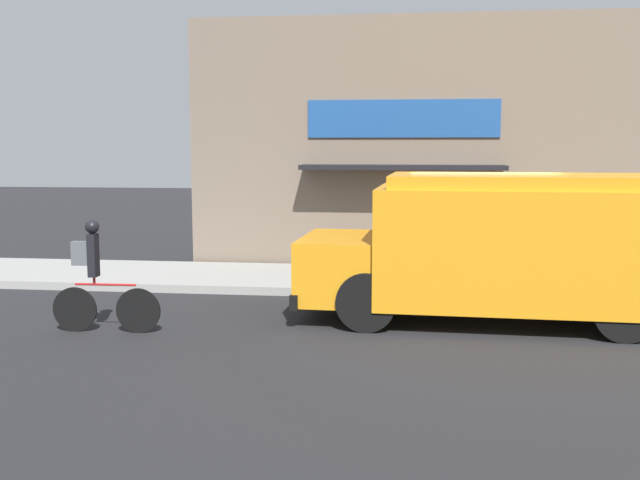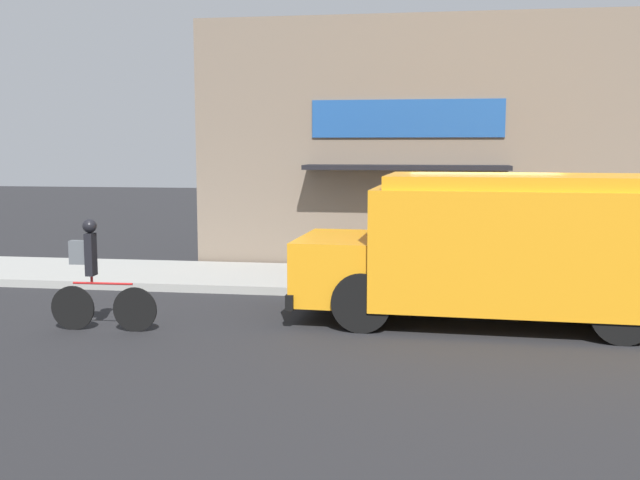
# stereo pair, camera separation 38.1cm
# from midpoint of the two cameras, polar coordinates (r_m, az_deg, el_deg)

# --- Properties ---
(ground_plane) EXTENTS (70.00, 70.00, 0.00)m
(ground_plane) POSITION_cam_midpoint_polar(r_m,az_deg,el_deg) (13.94, 11.22, -4.58)
(ground_plane) COLOR #232326
(sidewalk) EXTENTS (28.00, 2.89, 0.16)m
(sidewalk) POSITION_cam_midpoint_polar(r_m,az_deg,el_deg) (15.34, 10.85, -3.19)
(sidewalk) COLOR #999993
(sidewalk) RESTS_ON ground_plane
(storefront) EXTENTS (12.52, 1.02, 5.64)m
(storefront) POSITION_cam_midpoint_polar(r_m,az_deg,el_deg) (16.71, 10.52, 7.09)
(storefront) COLOR #756656
(storefront) RESTS_ON ground_plane
(school_bus) EXTENTS (6.13, 2.94, 2.36)m
(school_bus) POSITION_cam_midpoint_polar(r_m,az_deg,el_deg) (12.20, 13.24, -0.38)
(school_bus) COLOR orange
(school_bus) RESTS_ON ground_plane
(cyclist) EXTENTS (1.67, 0.21, 1.72)m
(cyclist) POSITION_cam_midpoint_polar(r_m,az_deg,el_deg) (11.82, -17.48, -2.81)
(cyclist) COLOR black
(cyclist) RESTS_ON ground_plane
(trash_bin) EXTENTS (0.65, 0.65, 0.75)m
(trash_bin) POSITION_cam_midpoint_polar(r_m,az_deg,el_deg) (15.42, 3.11, -1.31)
(trash_bin) COLOR #38383D
(trash_bin) RESTS_ON sidewalk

